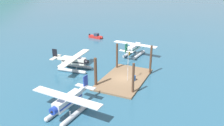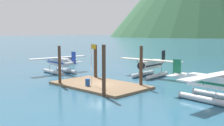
{
  "view_description": "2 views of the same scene",
  "coord_description": "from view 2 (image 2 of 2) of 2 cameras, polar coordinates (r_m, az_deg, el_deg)",
  "views": [
    {
      "loc": [
        -33.59,
        -12.79,
        17.0
      ],
      "look_at": [
        1.32,
        2.92,
        2.25
      ],
      "focal_mm": 35.84,
      "sensor_mm": 36.0,
      "label": 1
    },
    {
      "loc": [
        24.35,
        -22.95,
        6.72
      ],
      "look_at": [
        -1.35,
        3.69,
        2.56
      ],
      "focal_mm": 43.0,
      "sensor_mm": 36.0,
      "label": 2
    }
  ],
  "objects": [
    {
      "name": "fuel_drum",
      "position": [
        32.82,
        -5.2,
        -4.11
      ],
      "size": [
        0.62,
        0.62,
        0.88
      ],
      "color": "#1E4C99",
      "rests_on": "dock_platform"
    },
    {
      "name": "flagpole",
      "position": [
        33.32,
        -4.28,
        0.99
      ],
      "size": [
        0.95,
        0.1,
        5.19
      ],
      "color": "silver",
      "rests_on": "dock_platform"
    },
    {
      "name": "seaplane_silver_port_fwd",
      "position": [
        45.57,
        -11.08,
        -0.18
      ],
      "size": [
        7.97,
        10.47,
        3.84
      ],
      "color": "#B7BABF",
      "rests_on": "ground"
    },
    {
      "name": "boat_white_open_west",
      "position": [
        60.37,
        -8.58,
        0.42
      ],
      "size": [
        3.68,
        4.28,
        1.5
      ],
      "color": "silver",
      "rests_on": "ground"
    },
    {
      "name": "seaplane_cream_bow_centre",
      "position": [
        41.54,
        8.15,
        -0.76
      ],
      "size": [
        10.49,
        7.96,
        3.84
      ],
      "color": "#B7BABF",
      "rests_on": "ground"
    },
    {
      "name": "seaplane_white_stbd_fwd",
      "position": [
        28.38,
        20.42,
        -4.43
      ],
      "size": [
        7.96,
        10.49,
        3.84
      ],
      "color": "#B7BABF",
      "rests_on": "ground"
    },
    {
      "name": "piling_far_right",
      "position": [
        33.24,
        6.2,
        -0.78
      ],
      "size": [
        0.4,
        0.4,
        5.16
      ],
      "primitive_type": "cylinder",
      "color": "#4C3323",
      "rests_on": "ground"
    },
    {
      "name": "piling_near_left",
      "position": [
        35.01,
        -11.09,
        -0.55
      ],
      "size": [
        0.37,
        0.37,
        5.09
      ],
      "primitive_type": "cylinder",
      "color": "#4C3323",
      "rests_on": "ground"
    },
    {
      "name": "piling_near_right",
      "position": [
        28.14,
        -1.76,
        -1.68
      ],
      "size": [
        0.4,
        0.4,
        5.51
      ],
      "primitive_type": "cylinder",
      "color": "#4C3323",
      "rests_on": "ground"
    },
    {
      "name": "ground_plane",
      "position": [
        34.13,
        -2.68,
        -4.95
      ],
      "size": [
        1200.0,
        1200.0,
        0.0
      ],
      "primitive_type": "plane",
      "color": "#285670"
    },
    {
      "name": "dock_platform",
      "position": [
        34.1,
        -2.68,
        -4.7
      ],
      "size": [
        12.14,
        7.07,
        0.3
      ],
      "primitive_type": "cube",
      "color": "brown",
      "rests_on": "ground"
    },
    {
      "name": "piling_far_left",
      "position": [
        39.11,
        -3.53,
        0.22
      ],
      "size": [
        0.49,
        0.49,
        5.02
      ],
      "primitive_type": "cylinder",
      "color": "#4C3323",
      "rests_on": "ground"
    }
  ]
}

